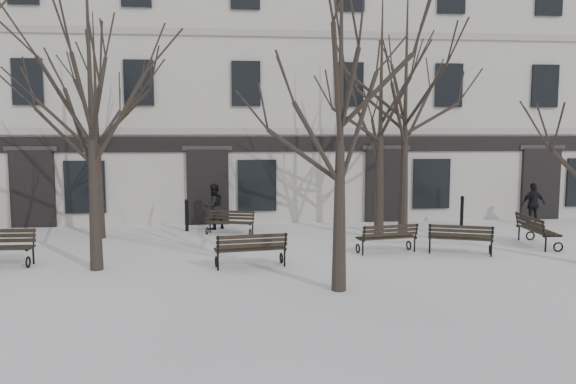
{
  "coord_description": "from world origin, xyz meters",
  "views": [
    {
      "loc": [
        -2.56,
        -13.78,
        3.59
      ],
      "look_at": [
        -0.88,
        3.0,
        1.76
      ],
      "focal_mm": 35.0,
      "sensor_mm": 36.0,
      "label": 1
    }
  ],
  "objects": [
    {
      "name": "ground",
      "position": [
        0.0,
        0.0,
        0.0
      ],
      "size": [
        100.0,
        100.0,
        0.0
      ],
      "primitive_type": "plane",
      "color": "white",
      "rests_on": "ground"
    },
    {
      "name": "building",
      "position": [
        0.0,
        12.96,
        5.52
      ],
      "size": [
        40.4,
        10.2,
        11.4
      ],
      "color": "#B8B4AA",
      "rests_on": "ground"
    },
    {
      "name": "tree_1",
      "position": [
        -6.1,
        0.97,
        5.18
      ],
      "size": [
        5.8,
        5.8,
        8.28
      ],
      "color": "black",
      "rests_on": "ground"
    },
    {
      "name": "tree_2",
      "position": [
        -0.18,
        -1.55,
        4.87
      ],
      "size": [
        5.45,
        5.45,
        7.78
      ],
      "color": "black",
      "rests_on": "ground"
    },
    {
      "name": "tree_4",
      "position": [
        -7.01,
        5.44,
        4.66
      ],
      "size": [
        5.22,
        5.22,
        7.46
      ],
      "color": "black",
      "rests_on": "ground"
    },
    {
      "name": "tree_5",
      "position": [
        2.33,
        4.44,
        5.22
      ],
      "size": [
        5.85,
        5.85,
        8.36
      ],
      "color": "black",
      "rests_on": "ground"
    },
    {
      "name": "tree_6",
      "position": [
        3.21,
        4.59,
        5.47
      ],
      "size": [
        6.12,
        6.12,
        8.75
      ],
      "color": "black",
      "rests_on": "ground"
    },
    {
      "name": "bench_1",
      "position": [
        -2.09,
        0.8,
        0.51
      ],
      "size": [
        1.95,
        0.95,
        0.95
      ],
      "rotation": [
        0.0,
        0.0,
        3.29
      ],
      "color": "black",
      "rests_on": "ground"
    },
    {
      "name": "bench_2",
      "position": [
        4.06,
        1.8,
        0.5
      ],
      "size": [
        1.91,
        1.24,
        0.91
      ],
      "rotation": [
        0.0,
        0.0,
        2.79
      ],
      "color": "black",
      "rests_on": "ground"
    },
    {
      "name": "bench_3",
      "position": [
        -2.65,
        5.71,
        0.45
      ],
      "size": [
        1.73,
        1.04,
        0.83
      ],
      "rotation": [
        0.0,
        0.0,
        -0.29
      ],
      "color": "black",
      "rests_on": "ground"
    },
    {
      "name": "bench_4",
      "position": [
        1.99,
        2.18,
        0.48
      ],
      "size": [
        1.85,
        0.96,
        0.89
      ],
      "rotation": [
        0.0,
        0.0,
        3.33
      ],
      "color": "black",
      "rests_on": "ground"
    },
    {
      "name": "bench_5",
      "position": [
        6.93,
        2.75,
        0.53
      ],
      "size": [
        0.83,
        1.96,
        0.97
      ],
      "rotation": [
        0.0,
        0.0,
        1.5
      ],
      "color": "black",
      "rests_on": "ground"
    },
    {
      "name": "bollard_a",
      "position": [
        -4.21,
        6.52,
        0.62
      ],
      "size": [
        0.15,
        0.15,
        1.16
      ],
      "color": "black",
      "rests_on": "ground"
    },
    {
      "name": "bollard_b",
      "position": [
        6.16,
        6.65,
        0.62
      ],
      "size": [
        0.15,
        0.15,
        1.15
      ],
      "color": "black",
      "rests_on": "ground"
    },
    {
      "name": "pedestrian_b",
      "position": [
        -3.25,
        6.84,
        0.0
      ],
      "size": [
        1.04,
        0.99,
        1.68
      ],
      "primitive_type": "imported",
      "rotation": [
        0.0,
        0.0,
        3.76
      ],
      "color": "black",
      "rests_on": "ground"
    },
    {
      "name": "pedestrian_c",
      "position": [
        8.96,
        6.56,
        0.0
      ],
      "size": [
        0.97,
        0.45,
        1.62
      ],
      "primitive_type": "imported",
      "rotation": [
        0.0,
        0.0,
        3.2
      ],
      "color": "black",
      "rests_on": "ground"
    }
  ]
}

